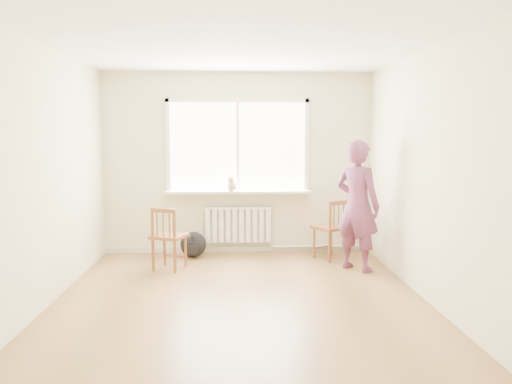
{
  "coord_description": "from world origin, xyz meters",
  "views": [
    {
      "loc": [
        -0.07,
        -5.24,
        1.76
      ],
      "look_at": [
        0.23,
        1.2,
        1.03
      ],
      "focal_mm": 35.0,
      "sensor_mm": 36.0,
      "label": 1
    }
  ],
  "objects": [
    {
      "name": "window",
      "position": [
        0.0,
        2.22,
        1.66
      ],
      "size": [
        2.12,
        0.05,
        1.42
      ],
      "color": "white",
      "rests_on": "back_wall"
    },
    {
      "name": "baseboard",
      "position": [
        0.0,
        2.23,
        0.04
      ],
      "size": [
        4.0,
        0.03,
        0.08
      ],
      "primitive_type": "cube",
      "color": "beige",
      "rests_on": "ground"
    },
    {
      "name": "radiator",
      "position": [
        0.0,
        2.16,
        0.44
      ],
      "size": [
        1.0,
        0.12,
        0.55
      ],
      "color": "white",
      "rests_on": "back_wall"
    },
    {
      "name": "floor",
      "position": [
        0.0,
        0.0,
        0.0
      ],
      "size": [
        4.5,
        4.5,
        0.0
      ],
      "primitive_type": "plane",
      "color": "olive",
      "rests_on": "ground"
    },
    {
      "name": "person",
      "position": [
        1.55,
        1.13,
        0.86
      ],
      "size": [
        0.73,
        0.73,
        1.71
      ],
      "primitive_type": "imported",
      "rotation": [
        0.0,
        0.0,
        2.34
      ],
      "color": "#B13B49",
      "rests_on": "floor"
    },
    {
      "name": "chair_left",
      "position": [
        -0.94,
        1.24,
        0.42
      ],
      "size": [
        0.52,
        0.51,
        0.84
      ],
      "rotation": [
        0.0,
        0.0,
        2.79
      ],
      "color": "brown",
      "rests_on": "floor"
    },
    {
      "name": "ceiling",
      "position": [
        0.0,
        0.0,
        2.7
      ],
      "size": [
        4.5,
        4.5,
        0.0
      ],
      "primitive_type": "plane",
      "rotation": [
        3.14,
        0.0,
        0.0
      ],
      "color": "white",
      "rests_on": "back_wall"
    },
    {
      "name": "back_wall",
      "position": [
        0.0,
        2.25,
        1.35
      ],
      "size": [
        4.0,
        0.01,
        2.7
      ],
      "primitive_type": "cube",
      "color": "beige",
      "rests_on": "ground"
    },
    {
      "name": "windowsill",
      "position": [
        0.0,
        2.14,
        0.93
      ],
      "size": [
        2.15,
        0.22,
        0.04
      ],
      "primitive_type": "cube",
      "color": "white",
      "rests_on": "back_wall"
    },
    {
      "name": "backpack",
      "position": [
        -0.66,
        1.92,
        0.19
      ],
      "size": [
        0.45,
        0.4,
        0.38
      ],
      "primitive_type": "ellipsoid",
      "rotation": [
        0.0,
        0.0,
        0.37
      ],
      "color": "black",
      "rests_on": "floor"
    },
    {
      "name": "cat",
      "position": [
        -0.09,
        2.06,
        1.05
      ],
      "size": [
        0.19,
        0.38,
        0.25
      ],
      "rotation": [
        0.0,
        0.0,
        -0.12
      ],
      "color": "beige",
      "rests_on": "windowsill"
    },
    {
      "name": "heating_pipe",
      "position": [
        1.25,
        2.19,
        0.08
      ],
      "size": [
        1.4,
        0.04,
        0.04
      ],
      "primitive_type": "cylinder",
      "rotation": [
        0.0,
        1.57,
        0.0
      ],
      "color": "silver",
      "rests_on": "back_wall"
    },
    {
      "name": "chair_right",
      "position": [
        1.34,
        1.7,
        0.44
      ],
      "size": [
        0.58,
        0.57,
        0.86
      ],
      "rotation": [
        0.0,
        0.0,
        3.7
      ],
      "color": "brown",
      "rests_on": "floor"
    }
  ]
}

